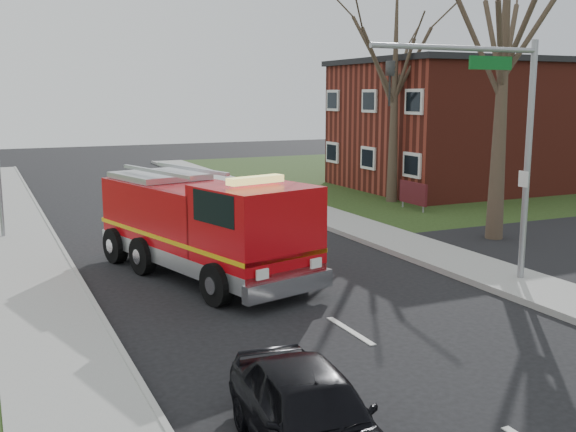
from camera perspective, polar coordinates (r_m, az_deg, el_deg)
name	(u,v)px	position (r m, az deg, el deg)	size (l,w,h in m)	color
ground	(350,331)	(15.67, 5.29, -9.68)	(120.00, 120.00, 0.00)	black
sidewalk_right	(552,295)	(19.38, 21.48, -6.22)	(2.40, 80.00, 0.15)	gray
sidewalk_left	(67,375)	(13.82, -18.17, -12.63)	(2.40, 80.00, 0.15)	gray
brick_building	(482,124)	(40.57, 16.07, 7.48)	(15.40, 10.40, 7.25)	maroon
health_center_sign	(413,194)	(31.27, 10.55, 1.88)	(0.12, 2.00, 1.40)	#4B1117
bare_tree_near	(505,34)	(25.34, 17.89, 14.48)	(6.00, 6.00, 12.00)	#3C2D23
bare_tree_far	(395,70)	(33.32, 9.06, 12.10)	(5.25, 5.25, 10.50)	#3C2D23
traffic_signal_mast	(494,118)	(19.05, 17.04, 7.93)	(5.29, 0.18, 6.80)	gray
fire_engine	(205,228)	(19.95, -7.06, -1.02)	(4.72, 8.43, 3.22)	#B4080E
parked_car_maroon	(311,414)	(10.30, 1.92, -16.44)	(1.67, 4.15, 1.42)	black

